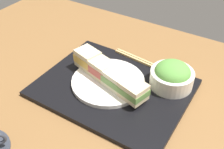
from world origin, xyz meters
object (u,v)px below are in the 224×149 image
sandwich_inner_near (117,79)px  sandwich_farmost (88,59)px  chopsticks_pair (141,60)px  sandwich_nearmost (133,91)px  sandwich_inner_far (102,69)px  salad_bowl (172,76)px  sandwich_plate (109,82)px

sandwich_inner_near → sandwich_farmost: (12.51, -3.45, 0.37)cm
sandwich_inner_near → chopsticks_pair: size_ratio=0.43×
sandwich_nearmost → sandwich_inner_far: 12.98cm
sandwich_inner_near → chopsticks_pair: sandwich_inner_near is taller
salad_bowl → chopsticks_pair: size_ratio=0.63×
sandwich_inner_near → sandwich_nearmost: bearing=164.6°
sandwich_plate → salad_bowl: salad_bowl is taller
sandwich_plate → sandwich_nearmost: (-9.39, 2.59, 3.00)cm
sandwich_nearmost → salad_bowl: (-6.38, -11.71, -0.09)cm
sandwich_inner_far → salad_bowl: (-18.89, -8.26, -0.26)cm
sandwich_inner_far → chopsticks_pair: bearing=-112.6°
sandwich_nearmost → chopsticks_pair: size_ratio=0.43×
sandwich_plate → sandwich_nearmost: sandwich_nearmost is taller
sandwich_plate → sandwich_farmost: sandwich_farmost is taller
sandwich_plate → sandwich_inner_far: bearing=-15.4°
sandwich_plate → sandwich_farmost: size_ratio=2.57×
salad_bowl → chopsticks_pair: bearing=-24.7°
chopsticks_pair → sandwich_plate: bearing=79.6°
sandwich_nearmost → sandwich_inner_near: size_ratio=1.00×
salad_bowl → sandwich_farmost: bearing=14.6°
sandwich_inner_near → sandwich_plate: bearing=-15.4°
sandwich_plate → salad_bowl: bearing=-149.9°
sandwich_plate → sandwich_inner_near: 4.45cm
sandwich_plate → chopsticks_pair: bearing=-100.4°
sandwich_inner_near → chopsticks_pair: (0.35, -15.96, -3.30)cm
sandwich_farmost → sandwich_plate: bearing=164.6°
sandwich_plate → sandwich_nearmost: size_ratio=2.55×
sandwich_plate → sandwich_inner_near: bearing=164.6°
sandwich_inner_near → chopsticks_pair: bearing=-88.8°
sandwich_inner_far → sandwich_plate: bearing=164.6°
sandwich_inner_near → chopsticks_pair: 16.30cm
sandwich_nearmost → chopsticks_pair: (6.60, -17.68, -3.26)cm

